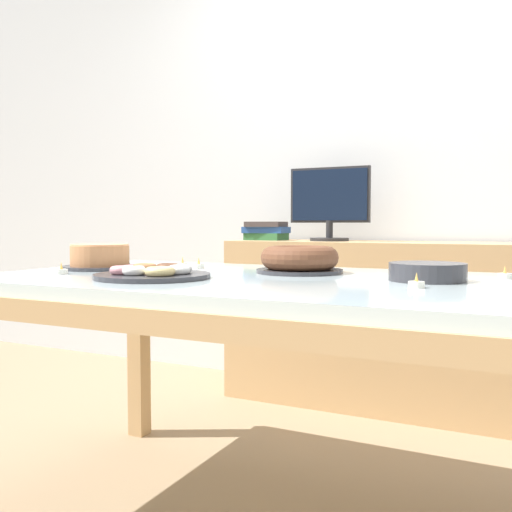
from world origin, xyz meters
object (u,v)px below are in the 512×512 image
at_px(computer_monitor, 330,204).
at_px(book_stack, 266,231).
at_px(tealight_centre, 183,264).
at_px(tealight_near_cakes, 199,265).
at_px(cake_golden_bundt, 300,260).
at_px(tealight_left_edge, 61,271).
at_px(tealight_near_front, 416,284).
at_px(tealight_right_edge, 505,275).
at_px(plate_stack, 427,272).
at_px(pastry_platter, 153,273).
at_px(cake_chocolate_round, 100,258).

xyz_separation_m(computer_monitor, book_stack, (-0.36, 0.00, -0.14)).
bearing_deg(tealight_centre, tealight_near_cakes, -12.75).
distance_m(cake_golden_bundt, tealight_left_edge, 0.75).
xyz_separation_m(tealight_near_front, tealight_right_edge, (0.18, 0.35, 0.00)).
relative_size(tealight_near_front, tealight_centre, 1.00).
bearing_deg(cake_golden_bundt, tealight_right_edge, 7.27).
bearing_deg(computer_monitor, plate_stack, -59.61).
bearing_deg(computer_monitor, cake_golden_bundt, -75.72).
relative_size(cake_golden_bundt, tealight_centre, 6.98).
distance_m(computer_monitor, pastry_platter, 1.48).
relative_size(cake_chocolate_round, tealight_near_cakes, 6.57).
bearing_deg(pastry_platter, plate_stack, 20.64).
bearing_deg(book_stack, pastry_platter, -77.36).
distance_m(cake_chocolate_round, tealight_centre, 0.29).
distance_m(tealight_near_front, tealight_centre, 0.95).
relative_size(computer_monitor, cake_golden_bundt, 1.52).
xyz_separation_m(tealight_near_cakes, tealight_right_edge, (1.00, 0.05, 0.00)).
xyz_separation_m(cake_golden_bundt, pastry_platter, (-0.31, -0.36, -0.03)).
relative_size(pastry_platter, plate_stack, 1.60).
relative_size(plate_stack, tealight_near_cakes, 5.25).
distance_m(cake_chocolate_round, tealight_right_edge, 1.31).
bearing_deg(pastry_platter, tealight_near_front, 6.50).
bearing_deg(tealight_left_edge, cake_golden_bundt, 29.99).
relative_size(book_stack, pastry_platter, 0.70).
relative_size(computer_monitor, pastry_platter, 1.26).
bearing_deg(book_stack, plate_stack, -48.33).
bearing_deg(book_stack, tealight_centre, -81.23).
xyz_separation_m(computer_monitor, tealight_centre, (-0.20, -1.06, -0.25)).
distance_m(tealight_near_front, tealight_right_edge, 0.40).
xyz_separation_m(book_stack, pastry_platter, (0.33, -1.46, -0.11)).
distance_m(cake_golden_bundt, pastry_platter, 0.48).
distance_m(plate_stack, tealight_centre, 0.90).
distance_m(plate_stack, tealight_near_cakes, 0.82).
distance_m(pastry_platter, plate_stack, 0.78).
distance_m(cake_golden_bundt, plate_stack, 0.42).
distance_m(cake_golden_bundt, tealight_centre, 0.48).
distance_m(cake_golden_bundt, tealight_near_cakes, 0.40).
bearing_deg(tealight_centre, cake_chocolate_round, -136.46).
bearing_deg(pastry_platter, tealight_centre, 112.28).
bearing_deg(cake_chocolate_round, tealight_near_cakes, 31.93).
bearing_deg(tealight_near_cakes, cake_chocolate_round, -148.07).
distance_m(tealight_near_front, tealight_near_cakes, 0.87).
bearing_deg(book_stack, tealight_left_edge, -90.46).
distance_m(computer_monitor, tealight_centre, 1.10).
bearing_deg(tealight_near_cakes, book_stack, 102.79).
bearing_deg(cake_golden_bundt, tealight_centre, 175.07).
relative_size(computer_monitor, tealight_left_edge, 10.60).
bearing_deg(tealight_near_cakes, cake_golden_bundt, -3.29).
bearing_deg(tealight_right_edge, book_stack, 140.56).
bearing_deg(tealight_right_edge, computer_monitor, 130.84).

